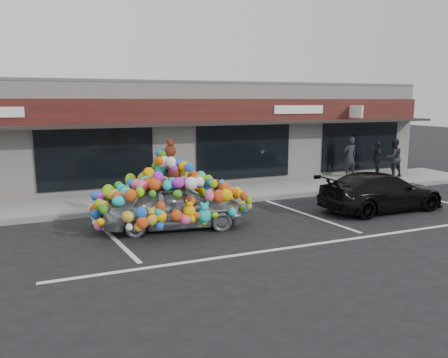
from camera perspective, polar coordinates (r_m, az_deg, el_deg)
name	(u,v)px	position (r m, az deg, el deg)	size (l,w,h in m)	color
ground	(227,226)	(12.55, 0.46, -6.15)	(90.00, 90.00, 0.00)	black
shop_building	(157,131)	(20.15, -8.73, 6.20)	(24.00, 7.20, 4.31)	silver
sidewalk	(186,195)	(16.19, -4.92, -2.16)	(26.00, 3.00, 0.15)	gray
kerb	(199,204)	(14.79, -3.22, -3.32)	(26.00, 0.18, 0.16)	slate
parking_stripe_left	(112,237)	(11.95, -14.38, -7.30)	(0.12, 4.40, 0.01)	silver
parking_stripe_mid	(308,215)	(13.98, 10.86, -4.61)	(0.12, 4.40, 0.01)	silver
parking_stripe_right	(436,200)	(17.44, 26.00, -2.51)	(0.12, 4.40, 0.01)	silver
lane_line	(334,241)	(11.57, 14.21, -7.89)	(14.00, 0.12, 0.01)	silver
toy_car	(172,199)	(12.26, -6.75, -2.64)	(2.84, 4.39, 2.43)	#9B9EA5
black_sedan	(381,192)	(15.05, 19.86, -1.56)	(4.30, 1.75, 1.25)	black
pedestrian_a	(350,157)	(20.25, 16.09, 2.78)	(0.66, 0.43, 1.81)	black
pedestrian_b	(393,158)	(20.99, 21.25, 2.61)	(0.83, 0.65, 1.71)	black
pedestrian_c	(377,158)	(21.10, 19.34, 2.57)	(0.38, 0.92, 1.57)	#29262C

